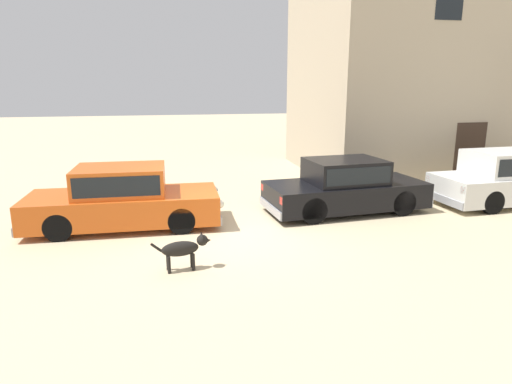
% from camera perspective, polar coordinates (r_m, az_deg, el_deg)
% --- Properties ---
extents(ground_plane, '(80.00, 80.00, 0.00)m').
position_cam_1_polar(ground_plane, '(10.11, -3.91, -5.44)').
color(ground_plane, '#CCB78E').
extents(parked_sedan_nearest, '(4.56, 1.85, 1.45)m').
position_cam_1_polar(parked_sedan_nearest, '(10.88, -16.70, -0.68)').
color(parked_sedan_nearest, '#D15619').
rests_on(parked_sedan_nearest, ground_plane).
extents(parked_sedan_second, '(4.41, 2.04, 1.40)m').
position_cam_1_polar(parked_sedan_second, '(11.92, 11.39, 0.75)').
color(parked_sedan_second, black).
rests_on(parked_sedan_second, ground_plane).
extents(apartment_block, '(12.49, 6.50, 8.46)m').
position_cam_1_polar(apartment_block, '(19.73, 25.28, 15.15)').
color(apartment_block, tan).
rests_on(apartment_block, ground_plane).
extents(stray_dog_spotted, '(1.10, 0.29, 0.67)m').
position_cam_1_polar(stray_dog_spotted, '(8.21, -9.16, -7.11)').
color(stray_dog_spotted, black).
rests_on(stray_dog_spotted, ground_plane).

